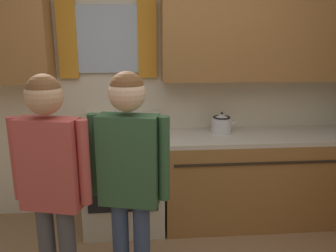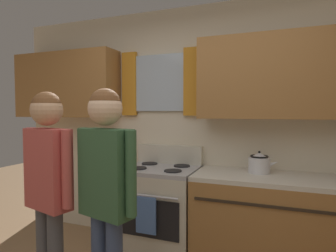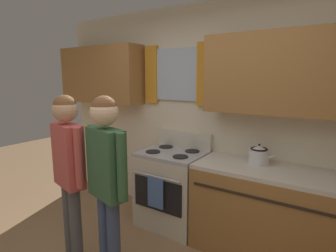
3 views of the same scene
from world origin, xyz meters
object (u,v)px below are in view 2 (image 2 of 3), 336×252
stove_oven (161,209)px  adult_left (48,177)px  stovetop_kettle (259,163)px  adult_in_plaid (106,182)px

stove_oven → adult_left: size_ratio=0.68×
adult_left → stovetop_kettle: bearing=42.7°
stovetop_kettle → adult_in_plaid: size_ratio=0.17×
stovetop_kettle → adult_left: bearing=-137.3°
stovetop_kettle → adult_left: adult_left is taller
stovetop_kettle → adult_in_plaid: bearing=-125.4°
stove_oven → adult_left: (-0.38, -1.14, 0.55)m
stove_oven → adult_in_plaid: bearing=-85.5°
adult_left → adult_in_plaid: adult_in_plaid is taller
stove_oven → adult_left: bearing=-108.3°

